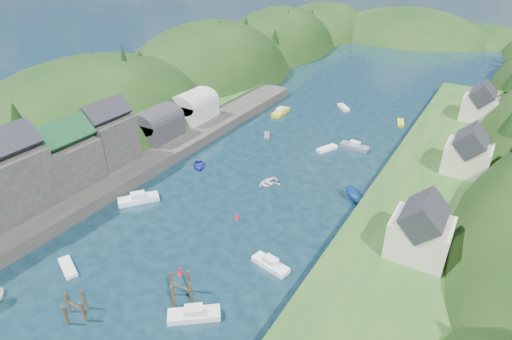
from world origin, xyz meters
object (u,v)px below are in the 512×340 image
Objects in this scene: channel_buoy_far at (237,216)px; piling_cluster_near at (75,309)px; piling_cluster_far at (181,290)px; channel_buoy_near at (180,271)px.

piling_cluster_near is at bearing -101.55° from channel_buoy_far.
piling_cluster_near is 11.68m from piling_cluster_far.
piling_cluster_near reaches higher than channel_buoy_near.
piling_cluster_near is 3.00× the size of channel_buoy_near.
piling_cluster_far is 4.38m from channel_buoy_near.
channel_buoy_near is at bearing 63.65° from piling_cluster_near.
channel_buoy_far is (5.09, 24.89, -0.61)m from piling_cluster_near.
piling_cluster_far reaches higher than piling_cluster_near.
channel_buoy_far is at bearing 78.45° from piling_cluster_near.
channel_buoy_far is (-0.45, 13.71, 0.00)m from channel_buoy_near.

